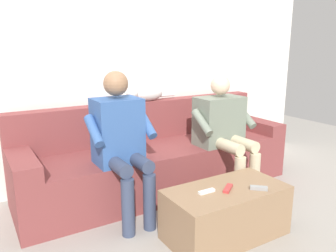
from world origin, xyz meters
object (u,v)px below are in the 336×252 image
at_px(remote_red, 228,188).
at_px(couch, 157,159).
at_px(cat_on_backrest, 145,94).
at_px(coffee_table, 226,212).
at_px(person_right_seated, 121,137).
at_px(person_left_seated, 223,126).
at_px(remote_gray, 259,188).
at_px(remote_white, 207,191).

bearing_deg(remote_red, couch, -126.85).
xyz_separation_m(cat_on_backrest, remote_red, (0.02, 1.31, -0.52)).
distance_m(coffee_table, person_right_seated, 1.00).
height_order(person_left_seated, person_right_seated, person_right_seated).
distance_m(person_left_seated, remote_gray, 0.91).
bearing_deg(cat_on_backrest, coffee_table, 89.52).
height_order(coffee_table, remote_white, remote_white).
bearing_deg(couch, coffee_table, 90.00).
xyz_separation_m(remote_gray, remote_white, (0.35, -0.15, -0.00)).
height_order(remote_gray, remote_red, remote_gray).
bearing_deg(person_right_seated, remote_gray, 130.56).
relative_size(couch, cat_on_backrest, 4.91).
relative_size(person_left_seated, remote_white, 8.75).
xyz_separation_m(cat_on_backrest, remote_white, (0.18, 1.28, -0.52)).
bearing_deg(person_left_seated, coffee_table, 52.07).
distance_m(coffee_table, cat_on_backrest, 1.48).
height_order(cat_on_backrest, remote_gray, cat_on_backrest).
bearing_deg(remote_white, remote_red, 168.33).
xyz_separation_m(remote_gray, remote_red, (0.19, -0.12, -0.00)).
height_order(couch, person_right_seated, person_right_seated).
xyz_separation_m(couch, remote_red, (0.01, 1.06, 0.10)).
height_order(person_left_seated, remote_gray, person_left_seated).
bearing_deg(person_right_seated, remote_white, 117.59).
xyz_separation_m(coffee_table, cat_on_backrest, (-0.01, -1.29, 0.72)).
bearing_deg(person_left_seated, couch, -34.41).
bearing_deg(couch, remote_red, 89.58).
distance_m(couch, remote_white, 1.04).
height_order(couch, person_left_seated, person_left_seated).
relative_size(cat_on_backrest, remote_white, 4.28).
xyz_separation_m(cat_on_backrest, remote_gray, (-0.17, 1.43, -0.52)).
relative_size(coffee_table, person_right_seated, 0.75).
xyz_separation_m(coffee_table, person_left_seated, (-0.53, -0.68, 0.45)).
bearing_deg(remote_red, person_right_seated, -90.37).
height_order(person_right_seated, cat_on_backrest, person_right_seated).
relative_size(person_left_seated, person_right_seated, 0.93).
bearing_deg(couch, remote_gray, 98.83).
relative_size(cat_on_backrest, remote_gray, 4.44).
bearing_deg(remote_gray, person_left_seated, -70.59).
bearing_deg(remote_white, remote_gray, 157.53).
distance_m(person_left_seated, cat_on_backrest, 0.85).
relative_size(coffee_table, remote_gray, 7.28).
bearing_deg(remote_red, coffee_table, -147.41).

